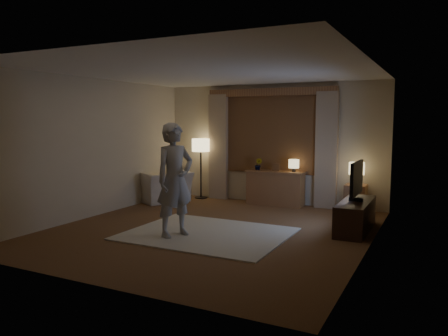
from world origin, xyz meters
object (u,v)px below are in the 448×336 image
Objects in this scene: side_table at (356,199)px; person at (175,180)px; tv_stand at (355,216)px; armchair at (164,187)px; sideboard at (275,189)px.

person reaches higher than side_table.
tv_stand is (0.25, -1.46, -0.03)m from side_table.
armchair is 4.10m from side_table.
person is at bearing 66.40° from armchair.
sideboard is 1.69m from side_table.
sideboard is 2.47m from armchair.
sideboard is at bearing 136.52° from armchair.
sideboard is at bearing 178.30° from side_table.
sideboard is at bearing 14.49° from person.
person is (-2.46, -1.62, 0.65)m from tv_stand.
person reaches higher than sideboard.
sideboard is 3.22m from person.
person is at bearing -99.36° from sideboard.
person is (-0.52, -3.13, 0.55)m from sideboard.
sideboard reaches higher than side_table.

